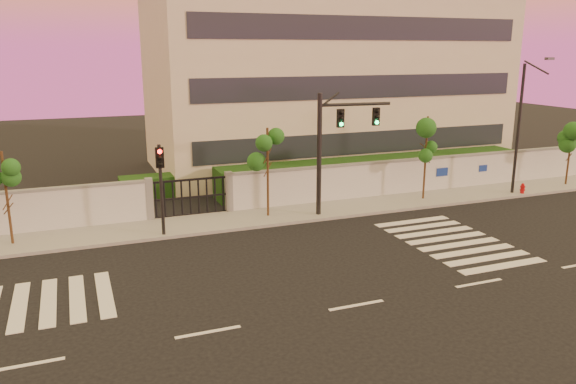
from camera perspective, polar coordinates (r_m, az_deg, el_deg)
name	(u,v)px	position (r m, az deg, el deg)	size (l,w,h in m)	color
ground	(356,305)	(19.06, 6.96, -11.37)	(120.00, 120.00, 0.00)	black
sidewalk	(257,218)	(28.09, -3.19, -2.62)	(60.00, 3.00, 0.15)	gray
perimeter_wall	(249,191)	(29.23, -3.94, 0.06)	(60.00, 0.36, 2.20)	#B9BCC1
hedge_row	(253,183)	(32.14, -3.60, 0.91)	(41.00, 4.25, 1.80)	black
institutional_building	(325,80)	(40.95, 3.77, 11.33)	(24.40, 12.40, 12.25)	beige
road_markings	(273,271)	(21.61, -1.54, -8.07)	(57.00, 7.62, 0.02)	silver
street_tree_c	(5,177)	(26.22, -26.81, 1.36)	(1.38, 1.10, 4.16)	#382314
street_tree_d	(268,152)	(27.47, -2.06, 4.05)	(1.41, 1.12, 4.56)	#382314
street_tree_e	(427,139)	(31.64, 13.91, 5.22)	(1.42, 1.13, 4.73)	#382314
street_tree_f	(571,139)	(38.29, 26.82, 4.80)	(1.40, 1.12, 3.99)	#382314
traffic_signal_main	(334,139)	(27.96, 4.68, 5.36)	(3.92, 0.50, 6.20)	black
traffic_signal_secondary	(161,179)	(25.26, -12.79, 1.25)	(0.33, 0.33, 4.23)	black
streetlight_east	(521,123)	(34.37, 22.60, 6.51)	(0.47, 1.89, 7.84)	black
fire_hydrant	(522,190)	(35.17, 22.71, 0.23)	(0.29, 0.28, 0.74)	#AA0B0F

